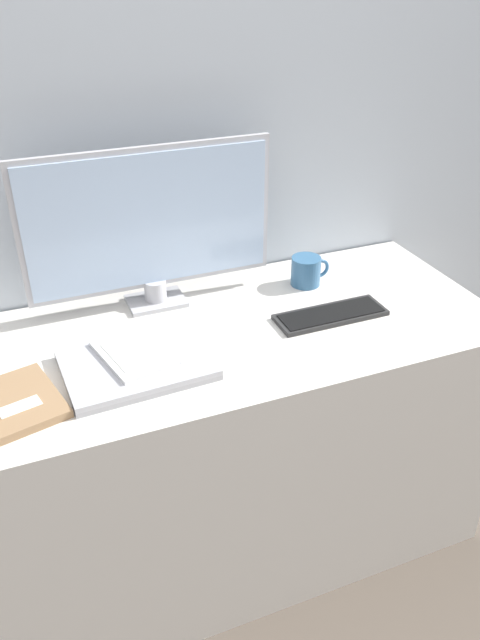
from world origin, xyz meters
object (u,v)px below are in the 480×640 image
object	(u,v)px
laptop	(136,364)
notebook	(19,402)
keyboard	(331,315)
ereader	(134,353)
coffee_mug	(307,271)
monitor	(150,225)

from	to	relation	value
laptop	notebook	xyz separation A→B (m)	(-0.26, -0.04, -0.00)
keyboard	ereader	size ratio (longest dim) A/B	1.35
ereader	coffee_mug	xyz separation A→B (m)	(0.54, 0.20, 0.01)
coffee_mug	ereader	bearing A→B (deg)	-159.40
keyboard	ereader	xyz separation A→B (m)	(-0.52, -0.02, 0.02)
monitor	notebook	xyz separation A→B (m)	(-0.38, -0.32, -0.21)
laptop	coffee_mug	xyz separation A→B (m)	(0.54, 0.23, 0.03)
keyboard	notebook	world-z (taller)	notebook
laptop	coffee_mug	size ratio (longest dim) A/B	2.90
laptop	ereader	size ratio (longest dim) A/B	1.54
ereader	notebook	size ratio (longest dim) A/B	0.91
monitor	coffee_mug	distance (m)	0.46
keyboard	coffee_mug	size ratio (longest dim) A/B	2.55
monitor	coffee_mug	world-z (taller)	monitor
ereader	coffee_mug	bearing A→B (deg)	20.60
keyboard	laptop	world-z (taller)	laptop
monitor	coffee_mug	xyz separation A→B (m)	(0.42, -0.06, -0.18)
keyboard	notebook	size ratio (longest dim) A/B	1.24
monitor	laptop	xyz separation A→B (m)	(-0.12, -0.28, -0.21)
notebook	coffee_mug	distance (m)	0.84
notebook	coffee_mug	world-z (taller)	coffee_mug
monitor	keyboard	size ratio (longest dim) A/B	2.21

